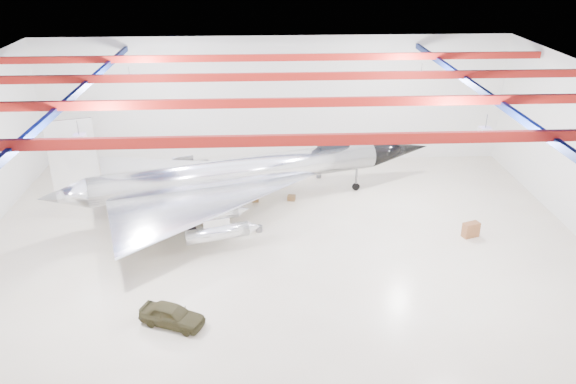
{
  "coord_description": "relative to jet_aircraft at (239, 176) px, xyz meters",
  "views": [
    {
      "loc": [
        -1.26,
        -32.21,
        18.63
      ],
      "look_at": [
        0.53,
        2.0,
        2.81
      ],
      "focal_mm": 35.0,
      "sensor_mm": 36.0,
      "label": 1
    }
  ],
  "objects": [
    {
      "name": "wall_back",
      "position": [
        2.83,
        9.61,
        2.86
      ],
      "size": [
        40.0,
        0.0,
        40.0
      ],
      "primitive_type": "plane",
      "rotation": [
        1.57,
        0.0,
        0.0
      ],
      "color": "silver",
      "rests_on": "floor"
    },
    {
      "name": "floor",
      "position": [
        2.83,
        -5.39,
        -2.64
      ],
      "size": [
        40.0,
        40.0,
        0.0
      ],
      "primitive_type": "plane",
      "color": "beige",
      "rests_on": "ground"
    },
    {
      "name": "oil_barrel",
      "position": [
        1.1,
        1.09,
        -2.46
      ],
      "size": [
        0.52,
        0.42,
        0.36
      ],
      "primitive_type": "cube",
      "rotation": [
        0.0,
        0.0,
        -0.01
      ],
      "color": "olive",
      "rests_on": "floor"
    },
    {
      "name": "crate_ply",
      "position": [
        -1.23,
        -1.73,
        -2.44
      ],
      "size": [
        0.59,
        0.48,
        0.4
      ],
      "primitive_type": "cube",
      "rotation": [
        0.0,
        0.0,
        -0.03
      ],
      "color": "olive",
      "rests_on": "floor"
    },
    {
      "name": "spares_box",
      "position": [
        6.42,
        5.46,
        -2.45
      ],
      "size": [
        0.52,
        0.52,
        0.38
      ],
      "primitive_type": "cylinder",
      "rotation": [
        0.0,
        0.0,
        -0.26
      ],
      "color": "#59595B",
      "rests_on": "floor"
    },
    {
      "name": "jeep",
      "position": [
        -3.21,
        -13.53,
        -2.05
      ],
      "size": [
        3.75,
        2.63,
        1.19
      ],
      "primitive_type": "imported",
      "rotation": [
        0.0,
        0.0,
        1.18
      ],
      "color": "#38331C",
      "rests_on": "floor"
    },
    {
      "name": "desk",
      "position": [
        15.61,
        -5.11,
        -2.13
      ],
      "size": [
        1.24,
        0.9,
        1.02
      ],
      "primitive_type": "cube",
      "rotation": [
        0.0,
        0.0,
        0.34
      ],
      "color": "brown",
      "rests_on": "floor"
    },
    {
      "name": "jet_aircraft",
      "position": [
        0.0,
        0.0,
        0.0
      ],
      "size": [
        28.77,
        21.01,
        8.04
      ],
      "rotation": [
        0.0,
        0.0,
        0.3
      ],
      "color": "silver",
      "rests_on": "floor"
    },
    {
      "name": "toolbox_red",
      "position": [
        3.46,
        4.21,
        -2.49
      ],
      "size": [
        0.47,
        0.39,
        0.31
      ],
      "primitive_type": "cube",
      "rotation": [
        0.0,
        0.0,
        0.09
      ],
      "color": "maroon",
      "rests_on": "floor"
    },
    {
      "name": "ceiling",
      "position": [
        2.83,
        -5.39,
        8.36
      ],
      "size": [
        40.0,
        40.0,
        0.0
      ],
      "primitive_type": "plane",
      "rotation": [
        3.14,
        0.0,
        0.0
      ],
      "color": "#0A0F38",
      "rests_on": "wall_back"
    },
    {
      "name": "engine_drum",
      "position": [
        1.35,
        -3.67,
        -2.43
      ],
      "size": [
        0.5,
        0.5,
        0.42
      ],
      "primitive_type": "cylinder",
      "rotation": [
        0.0,
        0.0,
        0.05
      ],
      "color": "#59595B",
      "rests_on": "floor"
    },
    {
      "name": "parts_bin",
      "position": [
        3.86,
        1.18,
        -2.44
      ],
      "size": [
        0.67,
        0.59,
        0.41
      ],
      "primitive_type": "cube",
      "rotation": [
        0.0,
        0.0,
        -0.24
      ],
      "color": "olive",
      "rests_on": "floor"
    },
    {
      "name": "ceiling_structure",
      "position": [
        2.83,
        -5.39,
        7.69
      ],
      "size": [
        39.5,
        29.5,
        1.08
      ],
      "color": "maroon",
      "rests_on": "ceiling"
    }
  ]
}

